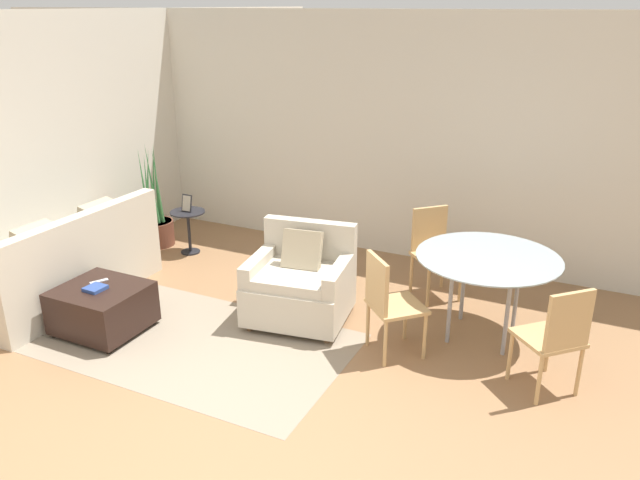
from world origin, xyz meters
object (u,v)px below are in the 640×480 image
side_table (188,224)px  dining_table (488,264)px  potted_plant (156,224)px  picture_frame (187,203)px  ottoman (102,307)px  couch (64,269)px  tv_remote_primary (99,281)px  dining_chair_near_left (388,299)px  book_stack (95,288)px  armchair (300,284)px  dining_chair_far_left (433,246)px  dining_chair_near_right (557,334)px

side_table → dining_table: dining_table is taller
potted_plant → picture_frame: potted_plant is taller
ottoman → picture_frame: bearing=103.8°
couch → tv_remote_primary: couch is taller
couch → dining_chair_near_left: size_ratio=2.20×
book_stack → side_table: (-0.46, 1.94, -0.08)m
armchair → tv_remote_primary: armchair is taller
ottoman → dining_table: bearing=24.3°
dining_chair_far_left → dining_chair_near_right: bearing=-45.0°
ottoman → potted_plant: bearing=117.4°
tv_remote_primary → dining_table: (3.21, 1.31, 0.26)m
ottoman → book_stack: size_ratio=4.25×
picture_frame → side_table: bearing=-90.0°
book_stack → picture_frame: picture_frame is taller
ottoman → side_table: bearing=103.8°
book_stack → dining_table: (3.11, 1.45, 0.25)m
couch → dining_chair_near_left: 3.30m
book_stack → tv_remote_primary: (-0.10, 0.14, -0.01)m
side_table → tv_remote_primary: bearing=-78.5°
book_stack → dining_table: dining_table is taller
ottoman → tv_remote_primary: bearing=136.4°
couch → side_table: 1.59m
book_stack → dining_chair_near_left: bearing=17.9°
tv_remote_primary → potted_plant: size_ratio=0.13×
side_table → dining_table: bearing=-7.8°
armchair → dining_chair_far_left: 1.44m
couch → dining_chair_far_left: 3.70m
picture_frame → dining_chair_near_right: bearing=-15.2°
dining_chair_near_left → dining_chair_far_left: bearing=90.0°
armchair → ottoman: size_ratio=1.37×
dining_table → dining_chair_near_left: dining_chair_near_left is taller
tv_remote_primary → dining_chair_far_left: 3.22m
couch → armchair: 2.41m
tv_remote_primary → side_table: 1.84m
potted_plant → dining_table: (4.11, -0.53, 0.43)m
dining_chair_near_left → armchair: bearing=165.1°
ottoman → couch: bearing=157.2°
dining_chair_near_right → side_table: bearing=164.8°
couch → book_stack: size_ratio=11.40×
tv_remote_primary → dining_chair_near_left: bearing=14.2°
tv_remote_primary → dining_chair_near_right: size_ratio=0.18×
dining_chair_near_left → side_table: bearing=158.4°
dining_table → dining_chair_near_left: 0.96m
couch → book_stack: couch is taller
armchair → book_stack: (-1.50, -1.04, 0.09)m
ottoman → dining_table: (3.11, 1.40, 0.46)m
ottoman → potted_plant: potted_plant is taller
side_table → dining_chair_near_right: size_ratio=0.58×
ottoman → armchair: bearing=33.5°
book_stack → armchair: bearing=34.7°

